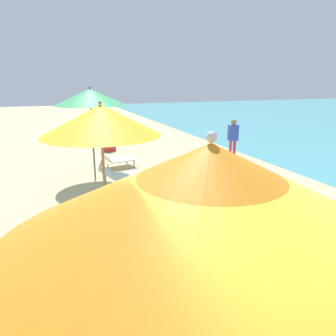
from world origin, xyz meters
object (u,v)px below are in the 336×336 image
lounger_farthest_shoreside (116,159)px  lounger_second_inland (178,237)px  umbrella_second (101,120)px  cooler_box (110,147)px  umbrella_farthest (90,97)px  lounger_second_shoreside (138,200)px  lounger_farthest_inland (126,175)px  person_walking_near (233,136)px  umbrella_nearest (209,198)px

lounger_farthest_shoreside → lounger_second_inland: bearing=-103.8°
umbrella_second → cooler_box: 8.31m
umbrella_farthest → cooler_box: (1.17, 3.69, -2.33)m
cooler_box → umbrella_second: bearing=-101.1°
lounger_second_shoreside → lounger_second_inland: lounger_second_inland is taller
lounger_second_inland → lounger_farthest_inland: (0.00, 4.02, 0.05)m
lounger_farthest_inland → umbrella_second: bearing=-98.8°
lounger_second_inland → lounger_farthest_inland: 4.02m
lounger_second_inland → person_walking_near: (4.53, 5.47, 0.69)m
umbrella_second → cooler_box: (1.54, 7.88, -2.14)m
umbrella_farthest → lounger_farthest_shoreside: size_ratio=2.11×
cooler_box → umbrella_nearest: bearing=-97.8°
umbrella_nearest → lounger_second_inland: 4.13m
lounger_second_inland → umbrella_farthest: size_ratio=0.51×
lounger_second_inland → lounger_farthest_shoreside: 6.06m
lounger_farthest_shoreside → person_walking_near: size_ratio=0.84×
person_walking_near → umbrella_second: bearing=132.7°
umbrella_nearest → lounger_farthest_shoreside: umbrella_nearest is taller
umbrella_second → lounger_farthest_inland: umbrella_second is taller
umbrella_nearest → lounger_farthest_inland: bearing=80.6°
lounger_second_shoreside → person_walking_near: size_ratio=0.82×
person_walking_near → cooler_box: size_ratio=2.67×
umbrella_nearest → lounger_farthest_shoreside: bearing=81.6°
lounger_second_shoreside → cooler_box: 6.88m
umbrella_farthest → umbrella_nearest: bearing=-93.3°
umbrella_second → person_walking_near: bearing=38.8°
umbrella_nearest → lounger_farthest_inland: (1.22, 7.35, -2.06)m
lounger_second_inland → umbrella_farthest: (-0.73, 5.13, 2.24)m
umbrella_nearest → lounger_farthest_shoreside: size_ratio=2.06×
person_walking_near → lounger_farthest_shoreside: bearing=86.2°
lounger_second_shoreside → umbrella_second: bearing=-127.7°
person_walking_near → lounger_second_inland: bearing=144.3°
lounger_second_shoreside → lounger_second_inland: size_ratio=0.91×
umbrella_second → lounger_second_inland: 2.50m
umbrella_second → lounger_farthest_shoreside: size_ratio=1.98×
lounger_second_inland → cooler_box: bearing=98.3°
lounger_farthest_inland → person_walking_near: size_ratio=1.05×
lounger_farthest_shoreside → cooler_box: size_ratio=2.24×
lounger_farthest_inland → lounger_second_inland: bearing=-79.0°
lounger_second_shoreside → lounger_farthest_inland: bearing=88.0°
lounger_second_shoreside → lounger_farthest_shoreside: lounger_farthest_shoreside is taller
umbrella_farthest → person_walking_near: 5.50m
umbrella_nearest → umbrella_second: size_ratio=1.04×
lounger_second_shoreside → umbrella_nearest: bearing=-97.3°
umbrella_second → cooler_box: umbrella_second is taller
lounger_second_shoreside → lounger_second_inland: (0.20, -1.97, -0.03)m
umbrella_nearest → umbrella_farthest: (0.49, 8.46, 0.12)m
umbrella_nearest → cooler_box: (1.65, 12.15, -2.21)m
lounger_second_shoreside → person_walking_near: 5.92m
lounger_second_inland → lounger_second_shoreside: bearing=107.0°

